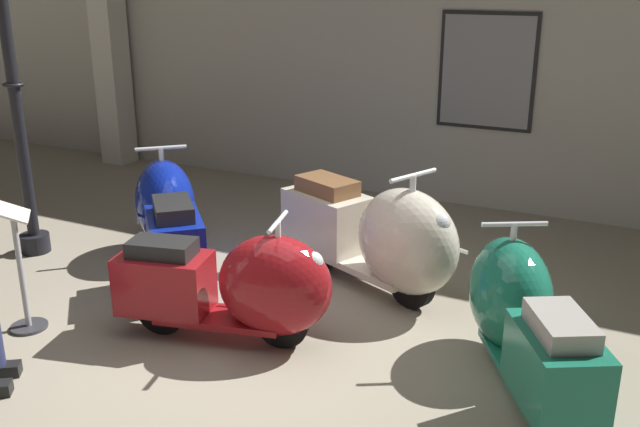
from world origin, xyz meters
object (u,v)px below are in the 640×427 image
scooter_1 (241,286)px  info_stanchion (22,279)px  scooter_0 (168,215)px  scooter_2 (381,236)px  lamppost (9,56)px  scooter_3 (522,316)px

scooter_1 → info_stanchion: info_stanchion is taller
scooter_1 → scooter_0: bearing=131.9°
scooter_1 → scooter_2: scooter_2 is taller
scooter_1 → lamppost: (-2.77, 0.61, 1.43)m
info_stanchion → scooter_1: bearing=19.4°
scooter_0 → info_stanchion: size_ratio=1.60×
info_stanchion → scooter_2: bearing=39.7°
scooter_3 → info_stanchion: size_ratio=1.67×
scooter_1 → scooter_3: scooter_3 is taller
scooter_1 → info_stanchion: 1.68m
lamppost → scooter_3: bearing=-2.5°
lamppost → info_stanchion: lamppost is taller
scooter_2 → scooter_0: bearing=-148.5°
scooter_3 → info_stanchion: bearing=75.8°
scooter_2 → lamppost: 3.68m
scooter_2 → info_stanchion: 2.82m
scooter_2 → scooter_3: 1.57m
info_stanchion → scooter_0: bearing=82.7°
scooter_0 → scooter_3: (3.31, -0.54, -0.02)m
scooter_0 → scooter_3: scooter_0 is taller
info_stanchion → lamppost: bearing=135.5°
scooter_0 → scooter_1: scooter_0 is taller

